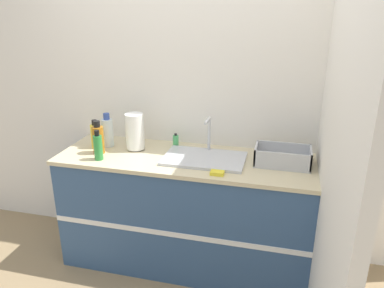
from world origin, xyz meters
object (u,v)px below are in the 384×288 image
object	(u,v)px
paper_towel_roll	(135,132)
bottle_yellow	(96,135)
bottle_amber	(98,139)
dish_rack	(282,158)
soap_dispenser	(176,141)
sink	(204,157)
bottle_green	(98,147)
bottle_clear	(108,132)

from	to	relation	value
paper_towel_roll	bottle_yellow	distance (m)	0.32
bottle_amber	bottle_yellow	size ratio (longest dim) A/B	1.11
dish_rack	soap_dispenser	xyz separation A→B (m)	(-0.82, 0.16, 0.00)
paper_towel_roll	soap_dispenser	size ratio (longest dim) A/B	2.69
sink	dish_rack	world-z (taller)	sink
bottle_green	soap_dispenser	size ratio (longest dim) A/B	2.08
dish_rack	soap_dispenser	distance (m)	0.84
dish_rack	bottle_amber	distance (m)	1.35
dish_rack	paper_towel_roll	bearing A→B (deg)	178.90
paper_towel_roll	bottle_green	world-z (taller)	paper_towel_roll
bottle_amber	bottle_clear	bearing A→B (deg)	89.31
paper_towel_roll	soap_dispenser	xyz separation A→B (m)	(0.28, 0.14, -0.10)
sink	bottle_green	world-z (taller)	sink
bottle_green	paper_towel_roll	bearing A→B (deg)	54.23
sink	bottle_amber	bearing A→B (deg)	-175.19
paper_towel_roll	bottle_green	size ratio (longest dim) A/B	1.29
paper_towel_roll	soap_dispenser	world-z (taller)	paper_towel_roll
sink	dish_rack	size ratio (longest dim) A/B	1.53
paper_towel_roll	bottle_amber	world-z (taller)	paper_towel_roll
paper_towel_roll	bottle_clear	distance (m)	0.24
bottle_clear	bottle_yellow	xyz separation A→B (m)	(-0.08, -0.06, -0.02)
sink	soap_dispenser	distance (m)	0.35
bottle_yellow	soap_dispenser	world-z (taller)	bottle_yellow
bottle_clear	bottle_amber	bearing A→B (deg)	-90.69
bottle_amber	paper_towel_roll	bearing A→B (deg)	29.34
bottle_green	bottle_amber	bearing A→B (deg)	116.69
dish_rack	bottle_yellow	distance (m)	1.42
sink	paper_towel_roll	world-z (taller)	paper_towel_roll
paper_towel_roll	soap_dispenser	distance (m)	0.33
dish_rack	sink	bearing A→B (deg)	-175.14
dish_rack	bottle_clear	size ratio (longest dim) A/B	1.43
bottle_amber	dish_rack	bearing A→B (deg)	4.83
bottle_clear	soap_dispenser	size ratio (longest dim) A/B	2.53
dish_rack	bottle_yellow	world-z (taller)	bottle_yellow
bottle_clear	bottle_yellow	size ratio (longest dim) A/B	1.19
dish_rack	bottle_yellow	size ratio (longest dim) A/B	1.70
bottle_clear	bottle_yellow	distance (m)	0.10
soap_dispenser	bottle_green	bearing A→B (deg)	-139.58
bottle_yellow	dish_rack	bearing A→B (deg)	0.61
bottle_amber	bottle_green	xyz separation A→B (m)	(0.06, -0.12, -0.01)
sink	paper_towel_roll	xyz separation A→B (m)	(-0.56, 0.07, 0.13)
sink	bottle_yellow	world-z (taller)	sink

